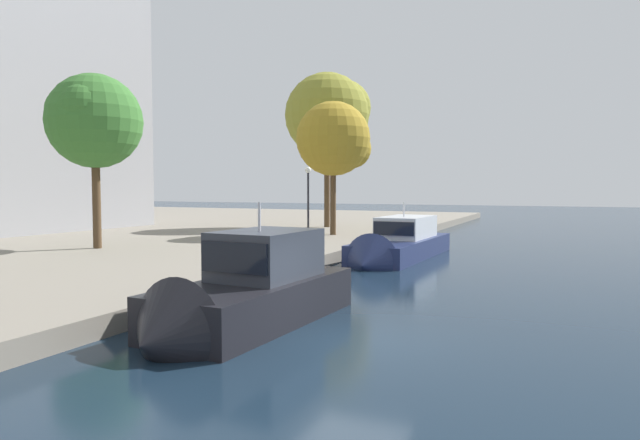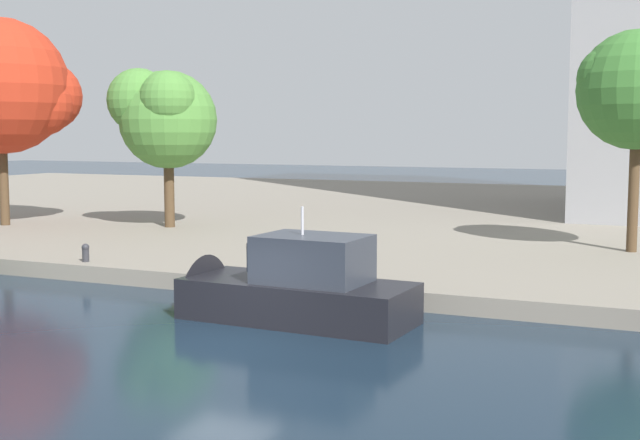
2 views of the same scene
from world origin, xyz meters
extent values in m
plane|color=#142333|center=(0.00, 0.00, 0.00)|extent=(220.00, 220.00, 0.00)
cube|color=black|center=(0.69, 3.15, 0.44)|extent=(6.92, 3.08, 1.51)
cone|color=black|center=(-3.11, 3.34, 0.44)|extent=(1.33, 2.67, 2.62)
cube|color=#2D333D|center=(1.19, 3.12, 1.87)|extent=(3.16, 2.35, 1.36)
cube|color=black|center=(0.01, 3.18, 1.94)|extent=(0.92, 2.10, 0.81)
cylinder|color=silver|center=(0.86, 3.14, 2.96)|extent=(0.08, 0.08, 0.82)
cube|color=navy|center=(16.62, 3.52, 0.27)|extent=(9.81, 3.18, 1.47)
cone|color=navy|center=(11.35, 3.68, 0.27)|extent=(1.28, 2.78, 2.75)
cube|color=silver|center=(17.34, 3.50, 1.60)|extent=(4.45, 2.45, 1.18)
cube|color=black|center=(15.64, 3.55, 1.66)|extent=(1.23, 2.20, 0.71)
cylinder|color=silver|center=(16.86, 3.51, 2.60)|extent=(0.08, 0.08, 0.82)
cylinder|color=black|center=(16.53, 9.13, 2.62)|extent=(0.12, 0.12, 4.02)
sphere|color=white|center=(16.53, 9.13, 4.80)|extent=(0.36, 0.36, 0.36)
cylinder|color=black|center=(16.53, 9.13, 0.76)|extent=(0.26, 0.26, 0.30)
cylinder|color=#4C3823|center=(28.40, 13.14, 3.81)|extent=(0.46, 0.46, 6.40)
sphere|color=olive|center=(28.40, 13.14, 9.54)|extent=(6.73, 6.73, 6.73)
sphere|color=olive|center=(29.13, 14.51, 10.79)|extent=(3.46, 3.46, 3.46)
sphere|color=olive|center=(29.99, 12.47, 10.27)|extent=(4.65, 4.65, 4.65)
cylinder|color=#4C3823|center=(8.97, 17.73, 3.00)|extent=(0.42, 0.42, 4.77)
sphere|color=#38702D|center=(8.97, 17.73, 7.20)|extent=(4.85, 4.85, 4.85)
sphere|color=#38702D|center=(7.96, 17.30, 7.64)|extent=(2.68, 2.68, 2.68)
sphere|color=#38702D|center=(8.46, 18.86, 7.72)|extent=(2.48, 2.48, 2.48)
cylinder|color=#4C3823|center=(21.73, 9.78, 2.89)|extent=(0.39, 0.39, 4.56)
sphere|color=olive|center=(21.73, 9.78, 7.03)|extent=(4.95, 4.95, 4.95)
sphere|color=olive|center=(22.71, 10.99, 7.58)|extent=(2.42, 2.42, 2.42)
sphere|color=olive|center=(22.94, 8.92, 6.41)|extent=(2.67, 2.67, 2.67)
camera|label=1|loc=(-12.60, -4.82, 3.77)|focal=31.28mm
camera|label=2|loc=(10.95, -18.51, 5.48)|focal=46.89mm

